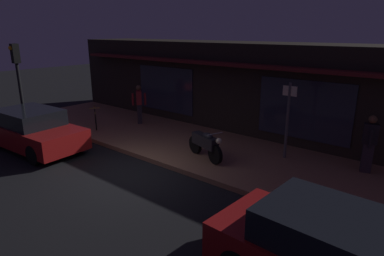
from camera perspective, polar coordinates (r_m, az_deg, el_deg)
name	(u,v)px	position (r m, az deg, el deg)	size (l,w,h in m)	color
ground_plane	(127,173)	(10.07, -11.03, -7.68)	(60.00, 60.00, 0.00)	black
sidewalk_slab	(192,145)	(12.01, 0.00, -2.96)	(18.00, 4.00, 0.15)	#8C6047
storefront_building	(243,86)	(14.29, 8.74, 7.14)	(18.00, 3.30, 3.60)	black
motorcycle	(206,144)	(10.43, 2.33, -2.69)	(1.65, 0.75, 0.97)	black
bicycle_parked	(95,119)	(14.50, -16.24, 1.57)	(1.41, 0.94, 0.91)	black
person_photographer	(139,104)	(14.54, -9.05, 4.17)	(0.47, 0.52, 1.67)	#28232D
person_bystander	(369,143)	(10.56, 28.14, -2.26)	(0.42, 0.61, 1.67)	#28232D
sign_post	(288,116)	(10.67, 16.12, 1.95)	(0.44, 0.09, 2.40)	#47474C
traffic_light_pole	(18,75)	(14.07, -27.69, 8.11)	(0.24, 0.33, 3.60)	black
parked_car_near	(32,130)	(12.93, -25.72, -0.29)	(4.21, 2.02, 1.42)	black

